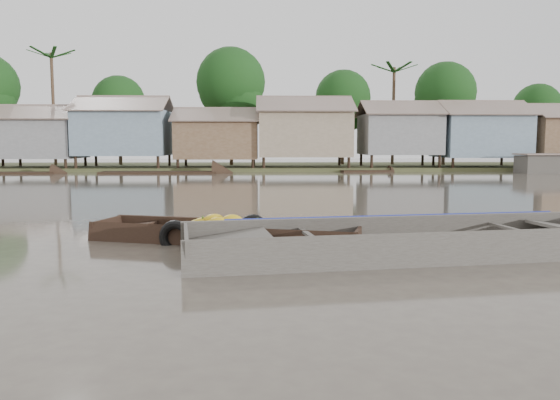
{
  "coord_description": "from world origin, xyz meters",
  "views": [
    {
      "loc": [
        -0.5,
        -10.5,
        2.0
      ],
      "look_at": [
        -0.14,
        0.93,
        0.8
      ],
      "focal_mm": 35.0,
      "sensor_mm": 36.0,
      "label": 1
    }
  ],
  "objects": [
    {
      "name": "ground",
      "position": [
        0.0,
        0.0,
        0.0
      ],
      "size": [
        120.0,
        120.0,
        0.0
      ],
      "primitive_type": "plane",
      "color": "#4C433A",
      "rests_on": "ground"
    },
    {
      "name": "viewer_boat",
      "position": [
        2.36,
        -0.8,
        0.08
      ],
      "size": [
        8.75,
        3.46,
        0.68
      ],
      "rotation": [
        0.0,
        0.0,
        0.15
      ],
      "color": "#403B36",
      "rests_on": "ground"
    },
    {
      "name": "distant_boats",
      "position": [
        9.94,
        24.18,
        0.28
      ],
      "size": [
        47.19,
        15.6,
        1.38
      ],
      "color": "black",
      "rests_on": "ground"
    },
    {
      "name": "riverbank",
      "position": [
        3.03,
        31.86,
        3.07
      ],
      "size": [
        120.0,
        12.47,
        10.22
      ],
      "color": "#384723",
      "rests_on": "ground"
    },
    {
      "name": "banana_boat",
      "position": [
        -1.35,
        0.51,
        0.15
      ],
      "size": [
        5.67,
        2.81,
        0.76
      ],
      "rotation": [
        0.0,
        0.0,
        -0.28
      ],
      "color": "black",
      "rests_on": "ground"
    }
  ]
}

